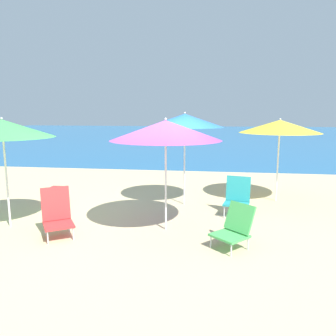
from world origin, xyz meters
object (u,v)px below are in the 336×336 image
object	(u,v)px
beach_chair_green	(234,227)
beach_umbrella_yellow	(280,126)
beach_chair_red	(57,213)
beach_umbrella_blue	(185,121)
beach_umbrella_purple	(166,130)
beach_umbrella_green	(2,129)
backpack_red	(59,194)
beach_chair_teal	(237,196)

from	to	relation	value
beach_chair_green	beach_umbrella_yellow	bearing A→B (deg)	111.43
beach_chair_red	beach_chair_green	world-z (taller)	beach_chair_red
beach_umbrella_blue	beach_chair_red	xyz separation A→B (m)	(-2.03, -2.33, -1.57)
beach_umbrella_purple	beach_umbrella_green	world-z (taller)	beach_umbrella_green
beach_umbrella_blue	beach_umbrella_yellow	world-z (taller)	beach_umbrella_blue
beach_chair_green	beach_umbrella_green	bearing A→B (deg)	-142.09
beach_chair_green	backpack_red	distance (m)	4.67
beach_chair_green	beach_chair_teal	bearing A→B (deg)	127.78
beach_umbrella_purple	beach_chair_teal	size ratio (longest dim) A/B	2.53
beach_umbrella_blue	beach_umbrella_green	xyz separation A→B (m)	(-3.14, -2.05, -0.11)
beach_chair_teal	backpack_red	xyz separation A→B (m)	(-4.27, 0.47, -0.23)
beach_umbrella_green	beach_chair_red	xyz separation A→B (m)	(1.11, -0.29, -1.46)
beach_umbrella_purple	backpack_red	world-z (taller)	beach_umbrella_purple
beach_umbrella_green	beach_chair_teal	world-z (taller)	beach_umbrella_green
beach_umbrella_green	beach_chair_green	distance (m)	4.46
beach_umbrella_blue	beach_umbrella_purple	distance (m)	1.78
beach_umbrella_green	beach_chair_teal	xyz separation A→B (m)	(4.33, 1.38, -1.45)
beach_umbrella_blue	beach_umbrella_purple	xyz separation A→B (m)	(-0.18, -1.77, -0.13)
beach_umbrella_green	beach_chair_red	size ratio (longest dim) A/B	2.43
beach_umbrella_yellow	beach_chair_teal	world-z (taller)	beach_umbrella_yellow
beach_umbrella_yellow	beach_chair_teal	bearing A→B (deg)	-129.05
beach_umbrella_blue	beach_umbrella_yellow	size ratio (longest dim) A/B	1.07
beach_umbrella_green	backpack_red	world-z (taller)	beach_umbrella_green
beach_umbrella_yellow	backpack_red	xyz separation A→B (m)	(-5.30, -0.80, -1.65)
beach_umbrella_blue	beach_umbrella_green	world-z (taller)	beach_umbrella_blue
beach_chair_teal	beach_chair_green	size ratio (longest dim) A/B	1.07
beach_chair_teal	beach_chair_green	bearing A→B (deg)	-83.05
beach_umbrella_purple	backpack_red	xyz separation A→B (m)	(-2.89, 1.57, -1.66)
beach_chair_teal	beach_chair_red	bearing A→B (deg)	-140.58
beach_umbrella_purple	beach_umbrella_green	size ratio (longest dim) A/B	1.00
beach_umbrella_purple	beach_chair_teal	world-z (taller)	beach_umbrella_purple
beach_umbrella_purple	beach_chair_teal	xyz separation A→B (m)	(1.37, 1.10, -1.43)
beach_chair_green	backpack_red	world-z (taller)	beach_chair_green
beach_umbrella_blue	beach_chair_teal	size ratio (longest dim) A/B	2.66
beach_umbrella_yellow	beach_chair_green	bearing A→B (deg)	-111.49
beach_umbrella_purple	beach_chair_teal	bearing A→B (deg)	38.70
beach_umbrella_yellow	beach_chair_red	distance (m)	5.36
beach_chair_green	beach_umbrella_purple	bearing A→B (deg)	-165.16
beach_umbrella_green	beach_chair_green	size ratio (longest dim) A/B	2.72
beach_chair_teal	backpack_red	size ratio (longest dim) A/B	2.21
backpack_red	beach_chair_green	bearing A→B (deg)	-28.33
beach_chair_red	backpack_red	distance (m)	2.39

